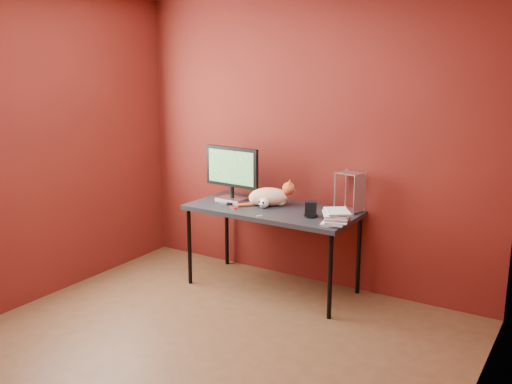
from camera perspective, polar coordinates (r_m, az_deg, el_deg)
The scene contains 11 objects.
room at distance 3.66m, azimuth -7.02°, elevation 3.97°, with size 3.52×3.52×2.61m.
desk at distance 5.02m, azimuth 1.67°, elevation -2.17°, with size 1.50×0.70×0.75m.
monitor at distance 5.24m, azimuth -2.43°, elevation 2.15°, with size 0.57×0.20×0.49m.
cat at distance 5.07m, azimuth 1.36°, elevation -0.44°, with size 0.44×0.36×0.24m.
skull_mug at distance 4.99m, azimuth 0.77°, elevation -1.11°, with size 0.09×0.09×0.09m.
speaker at distance 4.73m, azimuth 5.49°, elevation -1.77°, with size 0.12×0.12×0.13m.
book_stack at distance 4.46m, azimuth 7.12°, elevation 4.40°, with size 0.29×0.30×1.21m.
wire_rack at distance 4.92m, azimuth 9.37°, elevation 0.03°, with size 0.23×0.20×0.34m.
pocket_knife at distance 4.99m, azimuth -2.30°, elevation -1.57°, with size 0.08×0.02×0.02m, color #AB0D16.
black_gadget at distance 5.10m, azimuth -2.66°, elevation -1.21°, with size 0.05×0.03×0.02m, color black.
washer at distance 4.74m, azimuth 0.33°, elevation -2.41°, with size 0.05×0.05×0.00m, color #BBBBC1.
Camera 1 is at (2.27, -2.82, 2.02)m, focal length 40.00 mm.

